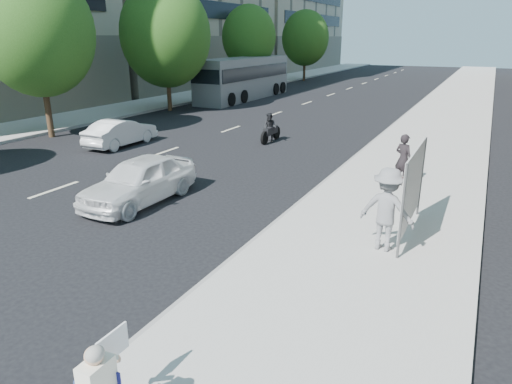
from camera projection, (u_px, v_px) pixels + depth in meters
The scene contains 15 objects.
ground at pixel (177, 252), 10.90m from camera, with size 160.00×160.00×0.00m, color black.
near_sidewalk at pixel (442, 126), 26.08m from camera, with size 5.00×120.00×0.15m, color #ACA8A1.
far_sidewalk at pixel (154, 103), 34.92m from camera, with size 4.50×120.00×0.15m, color #ACA8A1.
tree_far_b at pixel (37, 32), 21.85m from camera, with size 5.40×5.40×8.24m.
tree_far_c at pixel (166, 35), 30.34m from camera, with size 6.00×6.00×8.47m.
tree_far_d at pixel (249, 37), 40.52m from camera, with size 4.80×4.80×7.65m.
tree_far_e at pixel (305, 38), 52.39m from camera, with size 5.40×5.40×7.89m.
seated_protester at pixel (92, 382), 5.58m from camera, with size 0.83×1.12×1.31m.
jogger at pixel (387, 209), 10.44m from camera, with size 1.27×0.73×1.97m, color slate.
pedestrian_woman at pixel (403, 159), 15.32m from camera, with size 0.62×0.41×1.70m, color black.
protest_banner at pixel (413, 187), 11.17m from camera, with size 0.08×3.06×2.20m.
white_sedan_near at pixel (139, 180), 14.00m from camera, with size 1.68×4.18×1.42m, color white.
white_sedan_mid at pixel (121, 132), 21.46m from camera, with size 1.33×3.81×1.25m, color silver.
motorcycle at pixel (270, 129), 22.17m from camera, with size 0.70×2.04×1.42m.
bus at pixel (245, 78), 37.75m from camera, with size 2.75×12.06×3.30m.
Camera 1 is at (6.13, -7.95, 4.88)m, focal length 32.00 mm.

